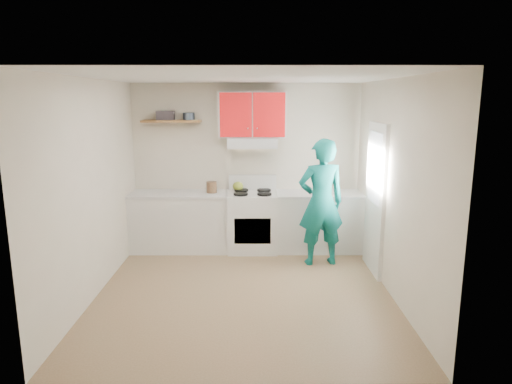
{
  "coord_description": "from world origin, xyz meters",
  "views": [
    {
      "loc": [
        0.13,
        -5.3,
        2.36
      ],
      "look_at": [
        0.15,
        0.55,
        1.15
      ],
      "focal_mm": 31.73,
      "sensor_mm": 36.0,
      "label": 1
    }
  ],
  "objects_px": {
    "stove": "(253,222)",
    "tin": "(189,116)",
    "kettle": "(238,186)",
    "crock": "(212,188)",
    "person": "(321,202)"
  },
  "relations": [
    {
      "from": "person",
      "to": "stove",
      "type": "bearing_deg",
      "value": -41.04
    },
    {
      "from": "kettle",
      "to": "person",
      "type": "distance_m",
      "value": 1.46
    },
    {
      "from": "kettle",
      "to": "crock",
      "type": "distance_m",
      "value": 0.43
    },
    {
      "from": "stove",
      "to": "kettle",
      "type": "relative_size",
      "value": 5.43
    },
    {
      "from": "crock",
      "to": "person",
      "type": "relative_size",
      "value": 0.11
    },
    {
      "from": "tin",
      "to": "kettle",
      "type": "relative_size",
      "value": 1.08
    },
    {
      "from": "kettle",
      "to": "crock",
      "type": "xyz_separation_m",
      "value": [
        -0.4,
        -0.16,
        0.01
      ]
    },
    {
      "from": "stove",
      "to": "kettle",
      "type": "bearing_deg",
      "value": 141.04
    },
    {
      "from": "tin",
      "to": "kettle",
      "type": "distance_m",
      "value": 1.33
    },
    {
      "from": "kettle",
      "to": "stove",
      "type": "bearing_deg",
      "value": -41.59
    },
    {
      "from": "stove",
      "to": "tin",
      "type": "height_order",
      "value": "tin"
    },
    {
      "from": "tin",
      "to": "crock",
      "type": "distance_m",
      "value": 1.16
    },
    {
      "from": "kettle",
      "to": "person",
      "type": "height_order",
      "value": "person"
    },
    {
      "from": "tin",
      "to": "person",
      "type": "relative_size",
      "value": 0.1
    },
    {
      "from": "stove",
      "to": "tin",
      "type": "distance_m",
      "value": 1.92
    }
  ]
}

